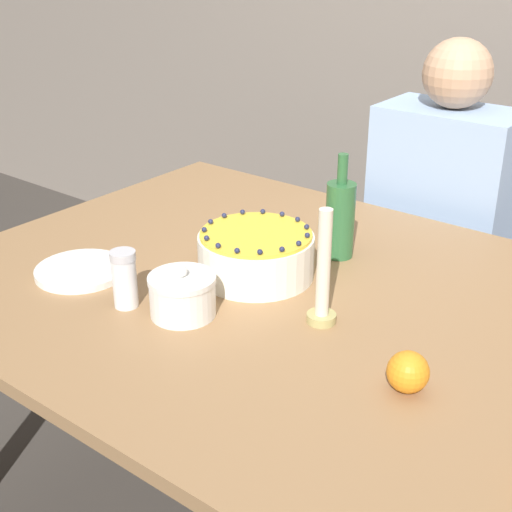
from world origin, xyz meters
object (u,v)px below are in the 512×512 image
bottle (340,218)px  cake (256,254)px  sugar_bowl (183,295)px  candle (323,279)px  person_man_blue_shirt (435,265)px  sugar_shaker (125,279)px

bottle → cake: bearing=-113.4°
sugar_bowl → bottle: bottle is taller
cake → candle: size_ratio=1.08×
candle → person_man_blue_shirt: 0.92m
sugar_bowl → sugar_shaker: size_ratio=1.11×
cake → sugar_bowl: cake is taller
sugar_shaker → person_man_blue_shirt: size_ratio=0.10×
sugar_bowl → bottle: size_ratio=0.55×
sugar_shaker → candle: 0.41m
bottle → sugar_shaker: bearing=-114.1°
sugar_bowl → bottle: 0.46m
cake → sugar_shaker: (-0.13, -0.28, 0.01)m
candle → bottle: (-0.14, 0.29, 0.00)m
person_man_blue_shirt → candle: bearing=98.2°
cake → sugar_shaker: sugar_shaker is taller
bottle → candle: bearing=-64.0°
cake → bottle: 0.23m
sugar_bowl → person_man_blue_shirt: size_ratio=0.11×
person_man_blue_shirt → sugar_shaker: bearing=77.2°
sugar_bowl → person_man_blue_shirt: person_man_blue_shirt is taller
bottle → person_man_blue_shirt: bearing=88.0°
candle → bottle: 0.33m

